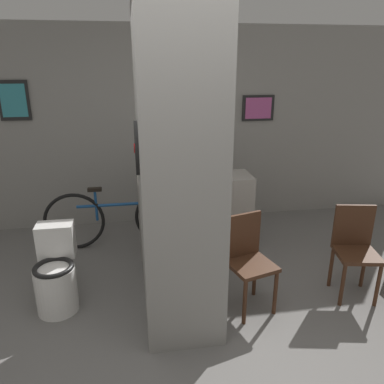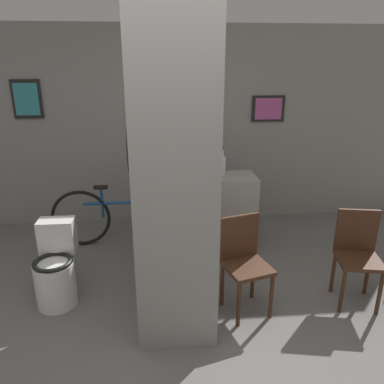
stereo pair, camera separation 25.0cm
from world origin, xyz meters
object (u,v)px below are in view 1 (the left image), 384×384
(toilet, at_px, (56,275))
(chair_by_doorway, at_px, (355,247))
(bottle_tall, at_px, (217,164))
(chair_near_pillar, at_px, (247,258))
(bicycle, at_px, (120,218))

(toilet, distance_m, chair_by_doorway, 2.79)
(chair_by_doorway, relative_size, bottle_tall, 2.65)
(toilet, xyz_separation_m, bottle_tall, (1.70, 0.96, 0.71))
(chair_near_pillar, xyz_separation_m, bottle_tall, (-0.01, 1.22, 0.54))
(toilet, bearing_deg, chair_near_pillar, -8.60)
(chair_near_pillar, bearing_deg, chair_by_doorway, -14.26)
(toilet, xyz_separation_m, chair_by_doorway, (2.78, -0.23, 0.17))
(chair_by_doorway, bearing_deg, chair_near_pillar, -167.40)
(bicycle, bearing_deg, toilet, -116.12)
(toilet, height_order, bottle_tall, bottle_tall)
(bicycle, bearing_deg, chair_near_pillar, -50.32)
(toilet, bearing_deg, bottle_tall, 29.54)
(toilet, xyz_separation_m, chair_near_pillar, (1.71, -0.26, 0.17))
(toilet, relative_size, chair_near_pillar, 0.86)
(bicycle, relative_size, bottle_tall, 5.38)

